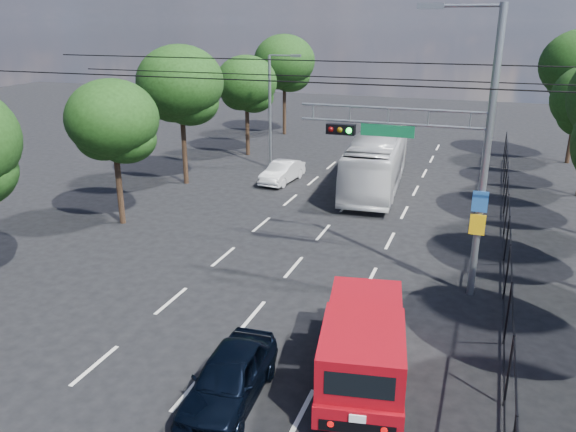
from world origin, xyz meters
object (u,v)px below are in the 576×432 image
at_px(red_pickup, 363,343).
at_px(navy_hatchback, 229,378).
at_px(signal_mast, 448,143).
at_px(white_van, 282,172).
at_px(white_bus, 377,161).

distance_m(red_pickup, navy_hatchback, 3.53).
distance_m(signal_mast, white_van, 15.60).
distance_m(red_pickup, white_bus, 18.40).
bearing_deg(navy_hatchback, signal_mast, 59.17).
distance_m(signal_mast, navy_hatchback, 10.17).
bearing_deg(white_bus, white_van, -175.54).
relative_size(signal_mast, red_pickup, 1.64).
relative_size(white_bus, white_van, 2.93).
xyz_separation_m(red_pickup, white_van, (-8.67, 17.26, -0.49)).
bearing_deg(red_pickup, white_bus, 100.39).
height_order(red_pickup, white_van, red_pickup).
bearing_deg(white_bus, navy_hatchback, -93.19).
bearing_deg(signal_mast, navy_hatchback, -116.99).
relative_size(navy_hatchback, white_van, 1.05).
height_order(signal_mast, red_pickup, signal_mast).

